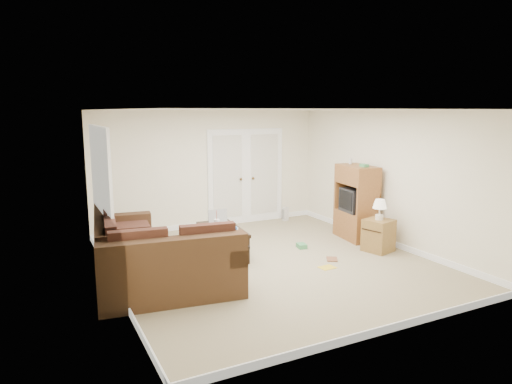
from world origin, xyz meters
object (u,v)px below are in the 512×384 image
side_cabinet (379,233)px  sectional_sofa (145,258)px  coffee_table (222,240)px  tv_armoire (356,202)px

side_cabinet → sectional_sofa: bearing=158.8°
coffee_table → side_cabinet: (2.60, -1.01, 0.07)m
sectional_sofa → side_cabinet: (4.07, -0.42, -0.01)m
side_cabinet → tv_armoire: bearing=63.9°
sectional_sofa → tv_armoire: tv_armoire is taller
sectional_sofa → tv_armoire: 4.27m
sectional_sofa → tv_armoire: size_ratio=2.01×
sectional_sofa → coffee_table: sectional_sofa is taller
coffee_table → tv_armoire: size_ratio=0.81×
coffee_table → side_cabinet: size_ratio=1.33×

